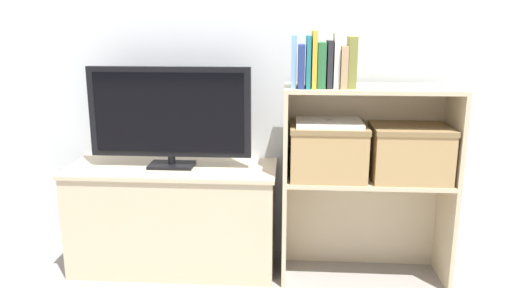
% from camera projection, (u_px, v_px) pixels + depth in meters
% --- Properties ---
extents(ground_plane, '(16.00, 16.00, 0.00)m').
position_uv_depth(ground_plane, '(254.00, 287.00, 2.39)').
color(ground_plane, gray).
extents(wall_back, '(10.00, 0.05, 2.40)m').
position_uv_depth(wall_back, '(260.00, 29.00, 2.51)').
color(wall_back, silver).
rests_on(wall_back, ground_plane).
extents(tv_stand, '(1.03, 0.40, 0.54)m').
position_uv_depth(tv_stand, '(174.00, 217.00, 2.54)').
color(tv_stand, '#CCB793').
rests_on(tv_stand, ground_plane).
extents(tv, '(0.79, 0.14, 0.49)m').
position_uv_depth(tv, '(170.00, 114.00, 2.41)').
color(tv, black).
rests_on(tv, tv_stand).
extents(bookshelf_lower_tier, '(0.80, 0.31, 0.51)m').
position_uv_depth(bookshelf_lower_tier, '(363.00, 211.00, 2.48)').
color(bookshelf_lower_tier, '#CCB793').
rests_on(bookshelf_lower_tier, ground_plane).
extents(bookshelf_upper_tier, '(0.80, 0.31, 0.43)m').
position_uv_depth(bookshelf_upper_tier, '(368.00, 118.00, 2.37)').
color(bookshelf_upper_tier, '#CCB793').
rests_on(bookshelf_upper_tier, bookshelf_lower_tier).
extents(book_skyblue, '(0.02, 0.13, 0.23)m').
position_uv_depth(book_skyblue, '(294.00, 61.00, 2.23)').
color(book_skyblue, '#709ECC').
rests_on(book_skyblue, bookshelf_upper_tier).
extents(book_navy, '(0.03, 0.16, 0.19)m').
position_uv_depth(book_navy, '(301.00, 66.00, 2.23)').
color(book_navy, navy).
rests_on(book_navy, bookshelf_upper_tier).
extents(book_teal, '(0.02, 0.16, 0.23)m').
position_uv_depth(book_teal, '(308.00, 62.00, 2.22)').
color(book_teal, '#1E7075').
rests_on(book_teal, bookshelf_upper_tier).
extents(book_mustard, '(0.02, 0.16, 0.25)m').
position_uv_depth(book_mustard, '(314.00, 59.00, 2.22)').
color(book_mustard, gold).
rests_on(book_mustard, bookshelf_upper_tier).
extents(book_forest, '(0.04, 0.14, 0.20)m').
position_uv_depth(book_forest, '(321.00, 65.00, 2.22)').
color(book_forest, '#286638').
rests_on(book_forest, bookshelf_upper_tier).
extents(book_charcoal, '(0.02, 0.13, 0.21)m').
position_uv_depth(book_charcoal, '(329.00, 64.00, 2.22)').
color(book_charcoal, '#232328').
rests_on(book_charcoal, bookshelf_upper_tier).
extents(book_ivory, '(0.03, 0.13, 0.24)m').
position_uv_depth(book_ivory, '(336.00, 61.00, 2.21)').
color(book_ivory, silver).
rests_on(book_ivory, bookshelf_upper_tier).
extents(book_tan, '(0.03, 0.16, 0.19)m').
position_uv_depth(book_tan, '(343.00, 67.00, 2.22)').
color(book_tan, tan).
rests_on(book_tan, bookshelf_upper_tier).
extents(book_olive, '(0.04, 0.12, 0.23)m').
position_uv_depth(book_olive, '(352.00, 62.00, 2.21)').
color(book_olive, olive).
rests_on(book_olive, bookshelf_upper_tier).
extents(baby_monitor, '(0.05, 0.03, 0.14)m').
position_uv_depth(baby_monitor, '(448.00, 75.00, 2.24)').
color(baby_monitor, white).
rests_on(baby_monitor, bookshelf_upper_tier).
extents(storage_basket_left, '(0.36, 0.27, 0.25)m').
position_uv_depth(storage_basket_left, '(328.00, 149.00, 2.35)').
color(storage_basket_left, tan).
rests_on(storage_basket_left, bookshelf_lower_tier).
extents(storage_basket_right, '(0.36, 0.27, 0.25)m').
position_uv_depth(storage_basket_right, '(410.00, 151.00, 2.32)').
color(storage_basket_right, tan).
rests_on(storage_basket_right, bookshelf_lower_tier).
extents(laptop, '(0.30, 0.24, 0.02)m').
position_uv_depth(laptop, '(329.00, 123.00, 2.32)').
color(laptop, white).
rests_on(laptop, storage_basket_left).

